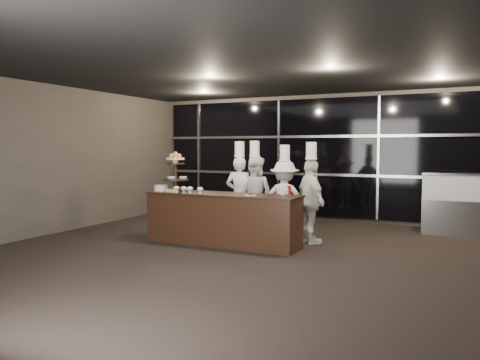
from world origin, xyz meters
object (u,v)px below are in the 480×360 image
at_px(layer_cake, 161,188).
at_px(display_case, 458,201).
at_px(display_stand, 175,169).
at_px(chef_d, 311,200).
at_px(chef_a, 240,194).
at_px(chef_c, 284,199).
at_px(buffet_counter, 223,219).
at_px(chef_b, 255,195).

distance_m(layer_cake, display_case, 5.86).
relative_size(display_stand, chef_d, 0.41).
relative_size(layer_cake, display_case, 0.23).
distance_m(display_stand, chef_d, 2.57).
relative_size(chef_a, chef_c, 1.04).
relative_size(layer_cake, chef_d, 0.16).
bearing_deg(buffet_counter, chef_c, 53.44).
bearing_deg(chef_b, chef_a, -157.22).
xyz_separation_m(chef_c, chef_d, (0.61, -0.28, 0.03)).
height_order(chef_a, chef_c, chef_a).
height_order(chef_a, chef_d, chef_a).
bearing_deg(chef_d, layer_cake, -162.99).
distance_m(chef_b, chef_c, 0.68).
distance_m(buffet_counter, display_stand, 1.33).
bearing_deg(display_case, chef_b, -154.65).
bearing_deg(buffet_counter, layer_cake, -177.78).
relative_size(buffet_counter, layer_cake, 9.47).
height_order(buffet_counter, chef_b, chef_b).
bearing_deg(chef_c, layer_cake, -151.94).
bearing_deg(chef_b, chef_c, -7.98).
bearing_deg(chef_c, display_case, 31.44).
bearing_deg(display_stand, chef_a, 51.06).
height_order(buffet_counter, chef_a, chef_a).
distance_m(buffet_counter, display_case, 4.75).
xyz_separation_m(chef_b, chef_d, (1.28, -0.38, -0.01)).
bearing_deg(buffet_counter, chef_d, 28.95).
distance_m(display_stand, chef_a, 1.43).
height_order(display_case, chef_d, chef_d).
relative_size(layer_cake, chef_c, 0.17).
relative_size(buffet_counter, chef_b, 1.52).
distance_m(display_stand, chef_c, 2.15).
bearing_deg(chef_c, chef_a, -178.63).
height_order(buffet_counter, display_case, display_case).
height_order(layer_cake, chef_b, chef_b).
relative_size(buffet_counter, display_case, 2.14).
relative_size(chef_c, chef_d, 0.97).
xyz_separation_m(display_case, chef_c, (-2.99, -1.83, 0.07)).
bearing_deg(chef_a, chef_b, 22.78).
relative_size(display_case, chef_b, 0.71).
height_order(display_stand, chef_a, chef_a).
distance_m(display_case, chef_b, 4.05).
xyz_separation_m(buffet_counter, layer_cake, (-1.29, -0.05, 0.51)).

